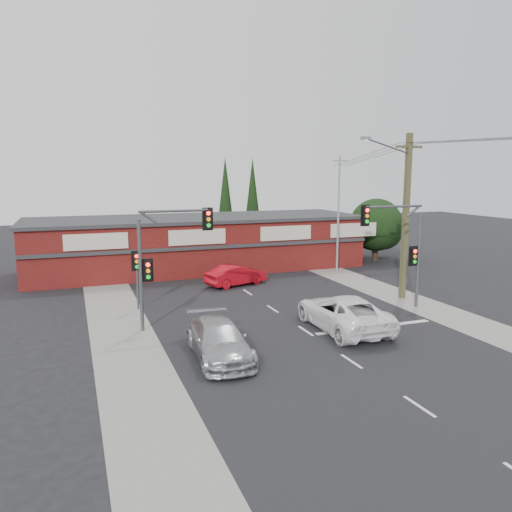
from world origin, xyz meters
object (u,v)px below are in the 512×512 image
object	(u,v)px
shop_building	(198,242)
utility_pole	(404,211)
silver_suv	(219,340)
white_suv	(343,312)
red_sedan	(236,275)

from	to	relation	value
shop_building	utility_pole	bearing A→B (deg)	-56.24
silver_suv	utility_pole	distance (m)	15.28
silver_suv	white_suv	bearing A→B (deg)	16.45
silver_suv	utility_pole	world-z (taller)	utility_pole
silver_suv	shop_building	size ratio (longest dim) A/B	0.19
shop_building	red_sedan	bearing A→B (deg)	-82.14
red_sedan	utility_pole	world-z (taller)	utility_pole
utility_pole	silver_suv	bearing A→B (deg)	-156.46
utility_pole	red_sedan	bearing A→B (deg)	140.07
silver_suv	red_sedan	world-z (taller)	silver_suv
silver_suv	red_sedan	xyz separation A→B (m)	(4.96, 12.85, -0.05)
white_suv	shop_building	bearing A→B (deg)	-79.71
white_suv	utility_pole	world-z (taller)	utility_pole
red_sedan	shop_building	size ratio (longest dim) A/B	0.16
silver_suv	red_sedan	bearing A→B (deg)	71.93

